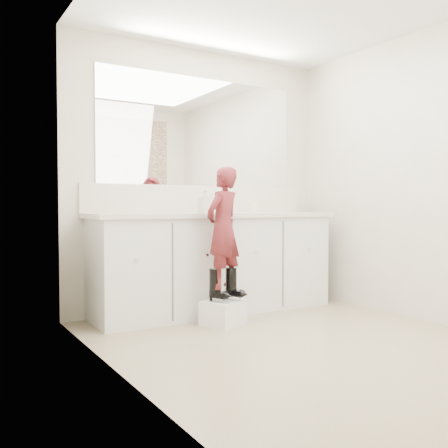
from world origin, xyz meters
TOP-DOWN VIEW (x-y plane):
  - floor at (0.00, 0.00)m, footprint 3.00×3.00m
  - wall_back at (0.00, 1.50)m, footprint 2.60×0.00m
  - wall_left at (-1.30, 0.00)m, footprint 0.00×3.00m
  - wall_right at (1.30, 0.00)m, footprint 0.00×3.00m
  - vanity_cabinet at (0.00, 1.23)m, footprint 2.20×0.55m
  - countertop at (0.00, 1.21)m, footprint 2.28×0.58m
  - backsplash at (0.00, 1.49)m, footprint 2.28×0.03m
  - mirror at (0.00, 1.49)m, footprint 2.00×0.02m
  - faucet at (0.00, 1.38)m, footprint 0.08×0.08m
  - cup at (0.45, 1.27)m, footprint 0.11×0.11m
  - soap_bottle at (-0.13, 1.18)m, footprint 0.10×0.10m
  - step_stool at (-0.20, 0.75)m, footprint 0.39×0.36m
  - boot_left at (-0.28, 0.75)m, footprint 0.16×0.20m
  - boot_right at (-0.13, 0.75)m, footprint 0.16×0.20m
  - toddler at (-0.20, 0.75)m, footprint 0.41×0.35m
  - toothbrush at (-0.13, 0.75)m, footprint 0.13×0.07m

SIDE VIEW (x-z plane):
  - floor at x=0.00m, z-range 0.00..0.00m
  - step_stool at x=-0.20m, z-range 0.00..0.20m
  - boot_left at x=-0.28m, z-range 0.20..0.46m
  - boot_right at x=-0.13m, z-range 0.20..0.46m
  - vanity_cabinet at x=0.00m, z-range 0.00..0.85m
  - toddler at x=-0.20m, z-range 0.30..1.26m
  - toothbrush at x=-0.13m, z-range 0.82..0.88m
  - countertop at x=0.00m, z-range 0.85..0.89m
  - cup at x=0.45m, z-range 0.89..0.98m
  - faucet at x=0.00m, z-range 0.89..0.99m
  - soap_bottle at x=-0.13m, z-range 0.89..1.09m
  - backsplash at x=0.00m, z-range 0.89..1.14m
  - wall_back at x=0.00m, z-range -0.10..2.50m
  - wall_left at x=-1.30m, z-range -0.30..2.70m
  - wall_right at x=1.30m, z-range -0.30..2.70m
  - mirror at x=0.00m, z-range 1.14..2.14m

